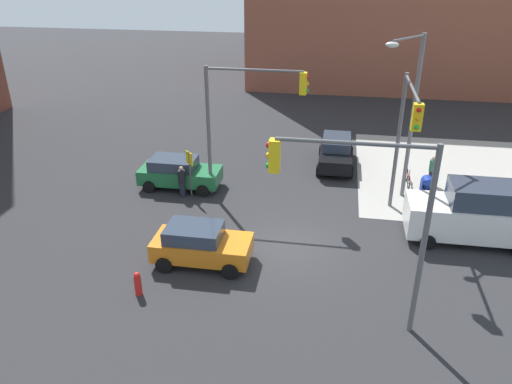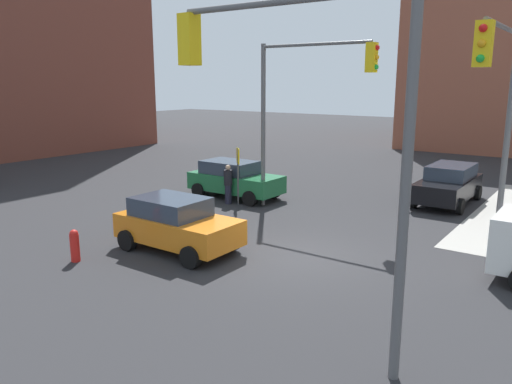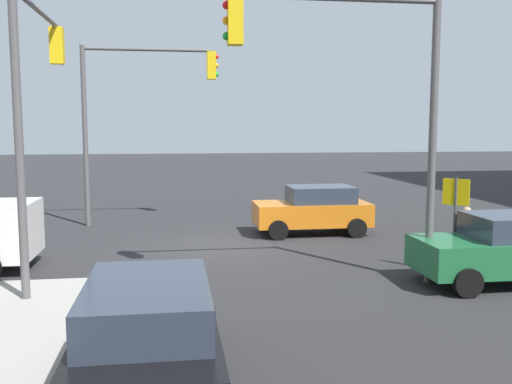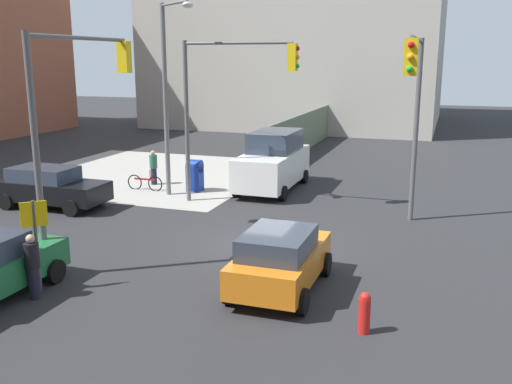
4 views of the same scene
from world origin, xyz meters
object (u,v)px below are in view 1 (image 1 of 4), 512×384
fire_hydrant (138,283)px  sedan_orange (200,244)px  van_white_delivery (475,214)px  hatchback_black (336,152)px  traffic_signal_ne_corner (405,128)px  hatchback_green (179,172)px  traffic_signal_nw_corner (245,108)px  street_lamp_corner (410,107)px  pedestrian_waiting (182,181)px  traffic_signal_se_corner (365,201)px  pedestrian_crossing (432,170)px  bicycle_leaning_on_fence (408,178)px  mailbox_blue (426,190)px

fire_hydrant → sedan_orange: size_ratio=0.24×
van_white_delivery → hatchback_black: bearing=128.7°
traffic_signal_ne_corner → sedan_orange: traffic_signal_ne_corner is taller
hatchback_green → sedan_orange: size_ratio=1.09×
traffic_signal_nw_corner → street_lamp_corner: 7.70m
traffic_signal_nw_corner → pedestrian_waiting: bearing=-167.4°
traffic_signal_se_corner → pedestrian_crossing: (4.16, 11.90, -3.76)m
street_lamp_corner → pedestrian_waiting: size_ratio=4.83×
pedestrian_crossing → bicycle_leaning_on_fence: (-1.20, -0.20, -0.50)m
traffic_signal_nw_corner → fire_hydrant: 9.90m
sedan_orange → bicycle_leaning_on_fence: (8.92, 9.00, -0.50)m
traffic_signal_ne_corner → hatchback_black: (-2.77, 6.53, -3.74)m
traffic_signal_se_corner → mailbox_blue: size_ratio=4.55×
pedestrian_waiting → bicycle_leaning_on_fence: pedestrian_waiting is taller
hatchback_green → pedestrian_crossing: size_ratio=2.57×
fire_hydrant → traffic_signal_ne_corner: bearing=36.0°
sedan_orange → pedestrian_waiting: pedestrian_waiting is taller
traffic_signal_se_corner → traffic_signal_ne_corner: 7.45m
street_lamp_corner → sedan_orange: (-8.28, -7.31, -3.86)m
fire_hydrant → street_lamp_corner: bearing=44.3°
traffic_signal_nw_corner → traffic_signal_se_corner: size_ratio=1.00×
hatchback_black → bicycle_leaning_on_fence: 4.40m
mailbox_blue → hatchback_black: (-4.47, 4.24, 0.08)m
hatchback_black → pedestrian_crossing: size_ratio=2.75×
sedan_orange → bicycle_leaning_on_fence: bearing=45.3°
traffic_signal_nw_corner → van_white_delivery: (10.36, -2.70, -3.31)m
hatchback_black → pedestrian_crossing: bearing=-19.9°
hatchback_black → mailbox_blue: bearing=-43.5°
traffic_signal_nw_corner → hatchback_green: (-3.64, 0.37, -3.75)m
traffic_signal_nw_corner → fire_hydrant: size_ratio=6.91×
hatchback_green → pedestrian_waiting: size_ratio=2.53×
traffic_signal_nw_corner → sedan_orange: size_ratio=1.69×
pedestrian_waiting → street_lamp_corner: bearing=109.7°
traffic_signal_se_corner → bicycle_leaning_on_fence: (2.96, 11.70, -4.25)m
traffic_signal_se_corner → pedestrian_crossing: bearing=70.7°
van_white_delivery → pedestrian_crossing: van_white_delivery is taller
hatchback_green → pedestrian_crossing: pedestrian_crossing is taller
traffic_signal_nw_corner → mailbox_blue: 9.67m
street_lamp_corner → mailbox_blue: (1.23, -0.51, -3.94)m
mailbox_blue → hatchback_black: size_ratio=0.32×
pedestrian_crossing → pedestrian_waiting: (-12.60, -3.60, 0.02)m
traffic_signal_nw_corner → sedan_orange: bearing=-95.9°
fire_hydrant → hatchback_green: size_ratio=0.22×
traffic_signal_nw_corner → traffic_signal_ne_corner: same height
traffic_signal_ne_corner → mailbox_blue: 4.77m
street_lamp_corner → traffic_signal_ne_corner: bearing=-99.5°
traffic_signal_se_corner → fire_hydrant: size_ratio=6.91×
street_lamp_corner → pedestrian_crossing: bearing=45.8°
fire_hydrant → pedestrian_crossing: 16.55m
traffic_signal_se_corner → traffic_signal_ne_corner: same height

